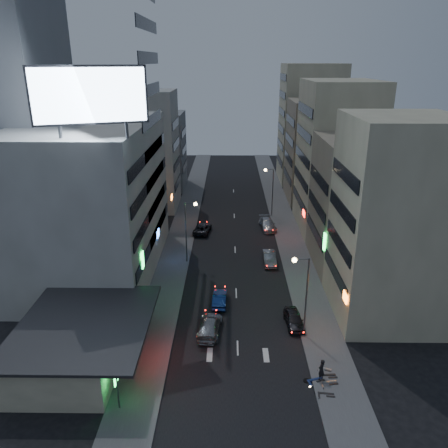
{
  "coord_description": "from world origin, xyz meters",
  "views": [
    {
      "loc": [
        -0.8,
        -29.21,
        24.54
      ],
      "look_at": [
        -1.45,
        19.96,
        6.07
      ],
      "focal_mm": 35.0,
      "sensor_mm": 36.0,
      "label": 1
    }
  ],
  "objects_px": {
    "parked_car_right_mid": "(269,258)",
    "scooter_blue": "(322,370)",
    "parked_car_right_near": "(294,319)",
    "person": "(321,370)",
    "parked_car_left": "(202,228)",
    "scooter_silver_a": "(336,374)",
    "scooter_black_b": "(336,367)",
    "road_car_blue": "(220,299)",
    "parked_car_right_far": "(268,224)",
    "scooter_silver_b": "(332,364)",
    "scooter_black_a": "(335,387)",
    "road_car_silver": "(210,326)"
  },
  "relations": [
    {
      "from": "road_car_silver",
      "to": "person",
      "type": "distance_m",
      "value": 11.45
    },
    {
      "from": "scooter_black_a",
      "to": "scooter_silver_b",
      "type": "distance_m",
      "value": 2.9
    },
    {
      "from": "scooter_black_b",
      "to": "road_car_silver",
      "type": "bearing_deg",
      "value": 57.0
    },
    {
      "from": "scooter_silver_a",
      "to": "road_car_blue",
      "type": "bearing_deg",
      "value": 29.3
    },
    {
      "from": "scooter_silver_a",
      "to": "road_car_silver",
      "type": "bearing_deg",
      "value": 47.55
    },
    {
      "from": "person",
      "to": "parked_car_right_near",
      "type": "bearing_deg",
      "value": -126.04
    },
    {
      "from": "scooter_black_b",
      "to": "parked_car_right_far",
      "type": "bearing_deg",
      "value": 1.1
    },
    {
      "from": "parked_car_left",
      "to": "person",
      "type": "xyz_separation_m",
      "value": [
        11.6,
        -32.53,
        0.38
      ]
    },
    {
      "from": "scooter_silver_b",
      "to": "parked_car_right_mid",
      "type": "bearing_deg",
      "value": 30.7
    },
    {
      "from": "person",
      "to": "scooter_blue",
      "type": "relative_size",
      "value": 0.93
    },
    {
      "from": "parked_car_left",
      "to": "road_car_blue",
      "type": "height_order",
      "value": "parked_car_left"
    },
    {
      "from": "road_car_blue",
      "to": "scooter_silver_a",
      "type": "xyz_separation_m",
      "value": [
        9.74,
        -11.87,
        0.08
      ]
    },
    {
      "from": "parked_car_left",
      "to": "parked_car_right_far",
      "type": "xyz_separation_m",
      "value": [
        10.0,
        1.68,
        0.1
      ]
    },
    {
      "from": "parked_car_right_far",
      "to": "scooter_silver_a",
      "type": "distance_m",
      "value": 34.43
    },
    {
      "from": "road_car_blue",
      "to": "parked_car_right_near",
      "type": "bearing_deg",
      "value": 154.19
    },
    {
      "from": "road_car_blue",
      "to": "scooter_silver_a",
      "type": "height_order",
      "value": "scooter_silver_a"
    },
    {
      "from": "parked_car_right_near",
      "to": "scooter_silver_b",
      "type": "relative_size",
      "value": 2.52
    },
    {
      "from": "parked_car_right_mid",
      "to": "road_car_silver",
      "type": "height_order",
      "value": "road_car_silver"
    },
    {
      "from": "parked_car_right_near",
      "to": "scooter_silver_b",
      "type": "height_order",
      "value": "parked_car_right_near"
    },
    {
      "from": "road_car_blue",
      "to": "scooter_blue",
      "type": "bearing_deg",
      "value": 128.94
    },
    {
      "from": "scooter_black_a",
      "to": "scooter_black_b",
      "type": "distance_m",
      "value": 2.36
    },
    {
      "from": "road_car_silver",
      "to": "person",
      "type": "bearing_deg",
      "value": 150.93
    },
    {
      "from": "parked_car_right_mid",
      "to": "parked_car_right_far",
      "type": "distance_m",
      "value": 12.27
    },
    {
      "from": "scooter_blue",
      "to": "parked_car_right_near",
      "type": "bearing_deg",
      "value": -9.04
    },
    {
      "from": "parked_car_left",
      "to": "road_car_blue",
      "type": "relative_size",
      "value": 1.19
    },
    {
      "from": "parked_car_right_near",
      "to": "scooter_black_a",
      "type": "xyz_separation_m",
      "value": [
        1.88,
        -9.51,
        0.0
      ]
    },
    {
      "from": "scooter_silver_b",
      "to": "parked_car_right_far",
      "type": "bearing_deg",
      "value": 25.86
    },
    {
      "from": "scooter_black_a",
      "to": "scooter_silver_b",
      "type": "xyz_separation_m",
      "value": [
        0.43,
        2.87,
        -0.09
      ]
    },
    {
      "from": "scooter_blue",
      "to": "scooter_black_b",
      "type": "bearing_deg",
      "value": -91.62
    },
    {
      "from": "scooter_black_a",
      "to": "parked_car_right_far",
      "type": "bearing_deg",
      "value": 10.19
    },
    {
      "from": "road_car_blue",
      "to": "parked_car_left",
      "type": "bearing_deg",
      "value": -79.66
    },
    {
      "from": "person",
      "to": "scooter_silver_b",
      "type": "bearing_deg",
      "value": -178.05
    },
    {
      "from": "person",
      "to": "scooter_silver_a",
      "type": "bearing_deg",
      "value": 131.23
    },
    {
      "from": "parked_car_right_near",
      "to": "parked_car_right_mid",
      "type": "xyz_separation_m",
      "value": [
        -1.23,
        14.08,
        0.03
      ]
    },
    {
      "from": "parked_car_right_near",
      "to": "person",
      "type": "relative_size",
      "value": 2.18
    },
    {
      "from": "scooter_blue",
      "to": "road_car_blue",
      "type": "bearing_deg",
      "value": 18.59
    },
    {
      "from": "parked_car_right_mid",
      "to": "scooter_black_b",
      "type": "xyz_separation_m",
      "value": [
        3.71,
        -21.31,
        0.03
      ]
    },
    {
      "from": "parked_car_right_mid",
      "to": "person",
      "type": "relative_size",
      "value": 2.36
    },
    {
      "from": "scooter_silver_a",
      "to": "scooter_black_b",
      "type": "xyz_separation_m",
      "value": [
        0.15,
        0.75,
        0.01
      ]
    },
    {
      "from": "scooter_black_b",
      "to": "person",
      "type": "bearing_deg",
      "value": 111.64
    },
    {
      "from": "scooter_black_a",
      "to": "scooter_silver_b",
      "type": "relative_size",
      "value": 1.17
    },
    {
      "from": "scooter_silver_a",
      "to": "scooter_blue",
      "type": "relative_size",
      "value": 1.02
    },
    {
      "from": "parked_car_right_near",
      "to": "person",
      "type": "distance_m",
      "value": 7.97
    },
    {
      "from": "parked_car_right_far",
      "to": "scooter_silver_b",
      "type": "xyz_separation_m",
      "value": [
        2.8,
        -32.97,
        -0.16
      ]
    },
    {
      "from": "parked_car_right_mid",
      "to": "scooter_blue",
      "type": "bearing_deg",
      "value": -84.63
    },
    {
      "from": "scooter_black_a",
      "to": "person",
      "type": "bearing_deg",
      "value": 31.72
    },
    {
      "from": "road_car_silver",
      "to": "scooter_silver_a",
      "type": "height_order",
      "value": "road_car_silver"
    },
    {
      "from": "scooter_silver_a",
      "to": "scooter_silver_b",
      "type": "xyz_separation_m",
      "value": [
        -0.02,
        1.34,
        -0.13
      ]
    },
    {
      "from": "parked_car_right_far",
      "to": "scooter_silver_b",
      "type": "relative_size",
      "value": 3.3
    },
    {
      "from": "parked_car_right_near",
      "to": "parked_car_right_mid",
      "type": "distance_m",
      "value": 14.13
    }
  ]
}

